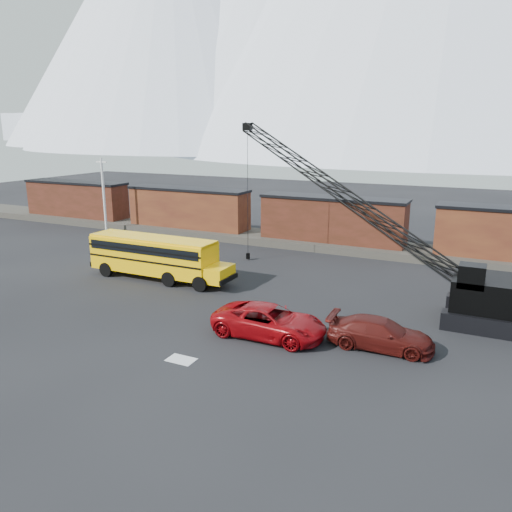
{
  "coord_description": "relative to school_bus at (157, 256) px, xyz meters",
  "views": [
    {
      "loc": [
        13.55,
        -22.6,
        11.04
      ],
      "look_at": [
        -0.02,
        5.55,
        3.0
      ],
      "focal_mm": 35.0,
      "sensor_mm": 36.0,
      "label": 1
    }
  ],
  "objects": [
    {
      "name": "ground",
      "position": [
        8.75,
        -6.59,
        -1.79
      ],
      "size": [
        160.0,
        160.0,
        0.0
      ],
      "primitive_type": "plane",
      "color": "black",
      "rests_on": "ground"
    },
    {
      "name": "red_pickup",
      "position": [
        11.97,
        -6.09,
        -0.93
      ],
      "size": [
        6.25,
        2.91,
        1.73
      ],
      "primitive_type": "imported",
      "rotation": [
        0.0,
        0.0,
        1.58
      ],
      "color": "#91070C",
      "rests_on": "ground"
    },
    {
      "name": "snow_patch",
      "position": [
        9.25,
        -10.59,
        -1.78
      ],
      "size": [
        1.4,
        0.9,
        0.02
      ],
      "primitive_type": "cube",
      "color": "silver",
      "rests_on": "ground"
    },
    {
      "name": "boxcar_mid",
      "position": [
        8.75,
        15.41,
        0.97
      ],
      "size": [
        13.7,
        3.1,
        4.17
      ],
      "color": "#532217",
      "rests_on": "gravel_berm"
    },
    {
      "name": "boxcar_west_far",
      "position": [
        -23.25,
        15.41,
        0.97
      ],
      "size": [
        13.7,
        3.1,
        4.17
      ],
      "color": "#532217",
      "rests_on": "gravel_berm"
    },
    {
      "name": "school_bus",
      "position": [
        0.0,
        0.0,
        0.0
      ],
      "size": [
        11.65,
        2.65,
        3.19
      ],
      "color": "#FFBC05",
      "rests_on": "ground"
    },
    {
      "name": "maroon_suv",
      "position": [
        17.72,
        -4.96,
        -1.01
      ],
      "size": [
        5.49,
        2.42,
        1.57
      ],
      "primitive_type": "imported",
      "rotation": [
        0.0,
        0.0,
        1.61
      ],
      "color": "#430F0C",
      "rests_on": "ground"
    },
    {
      "name": "boxcar_west_near",
      "position": [
        -7.25,
        15.41,
        0.97
      ],
      "size": [
        13.7,
        3.1,
        4.17
      ],
      "color": "#451C13",
      "rests_on": "gravel_berm"
    },
    {
      "name": "gravel_berm",
      "position": [
        8.75,
        15.41,
        -1.44
      ],
      "size": [
        120.0,
        5.0,
        0.7
      ],
      "primitive_type": "cube",
      "color": "#444038",
      "rests_on": "ground"
    },
    {
      "name": "crawler_crane",
      "position": [
        12.6,
        4.49,
        4.89
      ],
      "size": [
        22.61,
        9.55,
        11.64
      ],
      "color": "black",
      "rests_on": "ground"
    },
    {
      "name": "utility_pole",
      "position": [
        -15.25,
        11.41,
        2.36
      ],
      "size": [
        1.4,
        0.24,
        8.0
      ],
      "color": "silver",
      "rests_on": "ground"
    }
  ]
}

